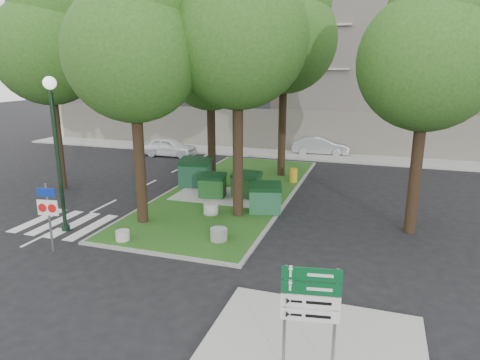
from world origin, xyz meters
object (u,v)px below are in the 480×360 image
at_px(tree_median_near_right, 240,23).
at_px(car_silver, 321,146).
at_px(dumpster_b, 212,186).
at_px(traffic_sign_pole, 48,209).
at_px(litter_bin, 293,175).
at_px(bollard_right, 219,234).
at_px(street_lamp, 56,137).
at_px(tree_median_near_left, 135,40).
at_px(tree_median_mid, 212,54).
at_px(dumpster_c, 246,185).
at_px(car_white, 169,147).
at_px(dumpster_a, 195,173).
at_px(directional_sign, 310,304).
at_px(tree_median_far, 286,29).
at_px(bollard_left, 123,235).
at_px(tree_street_right, 431,48).
at_px(bollard_mid, 211,209).
at_px(tree_street_left, 49,40).
at_px(dumpster_d, 265,198).

height_order(tree_median_near_right, car_silver, tree_median_near_right).
distance_m(dumpster_b, traffic_sign_pole, 8.22).
bearing_deg(litter_bin, dumpster_b, -128.57).
bearing_deg(litter_bin, bollard_right, -96.21).
bearing_deg(street_lamp, litter_bin, 53.44).
distance_m(tree_median_near_left, tree_median_mid, 6.53).
bearing_deg(dumpster_c, bollard_right, -76.47).
bearing_deg(car_white, dumpster_a, -144.50).
height_order(litter_bin, car_white, car_white).
bearing_deg(car_white, bollard_right, -147.16).
height_order(dumpster_c, directional_sign, directional_sign).
xyz_separation_m(dumpster_b, traffic_sign_pole, (-3.04, -7.59, 0.92)).
bearing_deg(traffic_sign_pole, tree_median_near_left, 55.36).
height_order(tree_median_near_left, car_silver, tree_median_near_left).
xyz_separation_m(dumpster_c, bollard_right, (0.65, -5.53, -0.39)).
distance_m(tree_median_near_right, tree_median_far, 7.51).
height_order(tree_median_mid, tree_median_far, tree_median_far).
relative_size(dumpster_b, litter_bin, 1.83).
bearing_deg(bollard_left, litter_bin, 66.77).
bearing_deg(tree_median_near_right, directional_sign, -63.79).
height_order(tree_median_mid, dumpster_c, tree_median_mid).
distance_m(tree_median_far, directional_sign, 18.25).
distance_m(dumpster_c, car_white, 11.94).
relative_size(tree_median_near_right, tree_street_right, 1.14).
distance_m(tree_median_mid, dumpster_c, 6.99).
bearing_deg(litter_bin, car_silver, 88.05).
bearing_deg(dumpster_a, bollard_mid, -63.98).
distance_m(dumpster_c, car_silver, 12.51).
xyz_separation_m(tree_median_far, street_lamp, (-6.36, -11.17, -4.54)).
distance_m(bollard_right, car_white, 16.65).
bearing_deg(tree_median_near_left, tree_street_left, 153.43).
height_order(tree_median_near_right, tree_street_right, tree_median_near_right).
height_order(dumpster_b, car_white, car_white).
height_order(tree_median_near_left, dumpster_a, tree_median_near_left).
xyz_separation_m(tree_street_right, car_white, (-16.05, 10.44, -6.29)).
xyz_separation_m(dumpster_c, litter_bin, (1.64, 3.55, -0.23)).
xyz_separation_m(tree_median_near_left, bollard_left, (0.24, -2.06, -7.01)).
xyz_separation_m(traffic_sign_pole, directional_sign, (9.59, -3.47, 0.10)).
xyz_separation_m(dumpster_b, dumpster_d, (3.04, -1.37, 0.06)).
relative_size(tree_street_left, dumpster_b, 7.89).
bearing_deg(bollard_left, car_silver, 76.18).
distance_m(dumpster_a, street_lamp, 8.24).
bearing_deg(tree_median_mid, dumpster_a, -130.28).
distance_m(tree_median_mid, litter_bin, 7.84).
distance_m(directional_sign, car_white, 24.07).
xyz_separation_m(dumpster_a, dumpster_b, (1.60, -1.57, -0.16)).
relative_size(tree_street_right, bollard_mid, 15.68).
xyz_separation_m(dumpster_a, directional_sign, (8.15, -12.63, 0.86)).
bearing_deg(tree_median_mid, tree_median_far, 43.15).
xyz_separation_m(tree_median_mid, traffic_sign_pole, (-2.16, -10.02, -5.37)).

